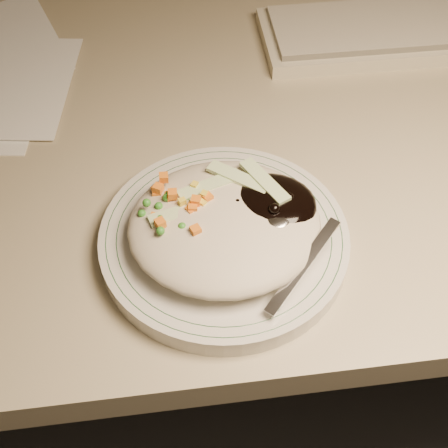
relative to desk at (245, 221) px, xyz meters
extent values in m
cube|color=tan|center=(0.00, 0.00, 0.18)|extent=(1.40, 0.70, 0.04)
cylinder|color=silver|center=(-0.06, -0.20, 0.21)|extent=(0.26, 0.26, 0.02)
torus|color=#144723|center=(-0.06, -0.20, 0.22)|extent=(0.24, 0.24, 0.00)
torus|color=#144723|center=(-0.06, -0.20, 0.22)|extent=(0.22, 0.22, 0.00)
ellipsoid|color=#B7AE94|center=(-0.06, -0.20, 0.24)|extent=(0.19, 0.18, 0.04)
ellipsoid|color=black|center=(-0.01, -0.19, 0.25)|extent=(0.10, 0.09, 0.03)
ellipsoid|color=orange|center=(-0.10, -0.18, 0.24)|extent=(0.08, 0.08, 0.02)
sphere|color=black|center=(-0.04, -0.19, 0.25)|extent=(0.01, 0.01, 0.01)
sphere|color=black|center=(-0.01, -0.18, 0.25)|extent=(0.01, 0.01, 0.01)
sphere|color=black|center=(0.01, -0.19, 0.26)|extent=(0.01, 0.01, 0.01)
sphere|color=black|center=(0.00, -0.18, 0.25)|extent=(0.01, 0.01, 0.01)
sphere|color=black|center=(-0.01, -0.20, 0.26)|extent=(0.01, 0.01, 0.01)
sphere|color=black|center=(-0.02, -0.19, 0.25)|extent=(0.01, 0.01, 0.01)
sphere|color=black|center=(0.00, -0.18, 0.25)|extent=(0.01, 0.01, 0.01)
cube|color=orange|center=(-0.10, -0.17, 0.26)|extent=(0.01, 0.01, 0.01)
cube|color=orange|center=(-0.09, -0.20, 0.25)|extent=(0.01, 0.01, 0.01)
cube|color=orange|center=(-0.12, -0.16, 0.26)|extent=(0.01, 0.01, 0.01)
cube|color=orange|center=(-0.08, -0.19, 0.26)|extent=(0.01, 0.01, 0.01)
cube|color=orange|center=(-0.09, -0.19, 0.26)|extent=(0.01, 0.01, 0.01)
cube|color=orange|center=(-0.12, -0.16, 0.25)|extent=(0.01, 0.01, 0.01)
cube|color=orange|center=(-0.11, -0.17, 0.26)|extent=(0.01, 0.01, 0.01)
cube|color=orange|center=(-0.09, -0.19, 0.26)|extent=(0.01, 0.01, 0.01)
cube|color=orange|center=(-0.07, -0.18, 0.26)|extent=(0.01, 0.01, 0.01)
cube|color=orange|center=(-0.11, -0.15, 0.26)|extent=(0.01, 0.01, 0.01)
cube|color=orange|center=(-0.12, -0.21, 0.26)|extent=(0.01, 0.01, 0.01)
cube|color=orange|center=(-0.09, -0.22, 0.26)|extent=(0.01, 0.01, 0.01)
cube|color=orange|center=(-0.12, -0.19, 0.25)|extent=(0.01, 0.01, 0.01)
cube|color=orange|center=(-0.12, -0.16, 0.25)|extent=(0.01, 0.01, 0.01)
sphere|color=#388C28|center=(-0.09, -0.18, 0.25)|extent=(0.01, 0.01, 0.01)
sphere|color=#388C28|center=(-0.12, -0.22, 0.26)|extent=(0.01, 0.01, 0.01)
sphere|color=#388C28|center=(-0.12, -0.18, 0.26)|extent=(0.01, 0.01, 0.01)
sphere|color=#388C28|center=(-0.13, -0.18, 0.26)|extent=(0.01, 0.01, 0.01)
sphere|color=#388C28|center=(-0.09, -0.18, 0.25)|extent=(0.01, 0.01, 0.01)
sphere|color=#388C28|center=(-0.08, -0.21, 0.25)|extent=(0.01, 0.01, 0.01)
sphere|color=#388C28|center=(-0.10, -0.19, 0.25)|extent=(0.01, 0.01, 0.01)
sphere|color=#388C28|center=(-0.11, -0.20, 0.25)|extent=(0.01, 0.01, 0.01)
sphere|color=#388C28|center=(-0.14, -0.19, 0.25)|extent=(0.01, 0.01, 0.01)
sphere|color=#388C28|center=(-0.11, -0.17, 0.26)|extent=(0.01, 0.01, 0.01)
sphere|color=#388C28|center=(-0.11, -0.17, 0.26)|extent=(0.01, 0.01, 0.01)
sphere|color=#388C28|center=(-0.12, -0.20, 0.25)|extent=(0.01, 0.01, 0.01)
sphere|color=#388C28|center=(-0.10, -0.21, 0.26)|extent=(0.01, 0.01, 0.01)
sphere|color=#388C28|center=(-0.07, -0.16, 0.25)|extent=(0.01, 0.01, 0.01)
cube|color=yellow|center=(-0.09, -0.18, 0.25)|extent=(0.01, 0.01, 0.01)
cube|color=yellow|center=(-0.08, -0.19, 0.26)|extent=(0.01, 0.01, 0.01)
cube|color=yellow|center=(-0.10, -0.17, 0.25)|extent=(0.01, 0.01, 0.01)
cube|color=yellow|center=(-0.10, -0.18, 0.26)|extent=(0.01, 0.01, 0.01)
cube|color=yellow|center=(-0.10, -0.19, 0.25)|extent=(0.01, 0.01, 0.01)
cube|color=yellow|center=(-0.07, -0.18, 0.26)|extent=(0.01, 0.01, 0.01)
cube|color=yellow|center=(-0.08, -0.16, 0.26)|extent=(0.01, 0.01, 0.01)
cube|color=yellow|center=(-0.09, -0.19, 0.25)|extent=(0.01, 0.01, 0.01)
cube|color=#B2D18C|center=(-0.07, -0.16, 0.26)|extent=(0.07, 0.04, 0.00)
cube|color=#B2D18C|center=(-0.04, -0.16, 0.26)|extent=(0.06, 0.05, 0.00)
cube|color=#B2D18C|center=(-0.10, -0.19, 0.26)|extent=(0.07, 0.03, 0.00)
cube|color=#B2D18C|center=(-0.01, -0.17, 0.26)|extent=(0.04, 0.07, 0.00)
ellipsoid|color=silver|center=(-0.01, -0.21, 0.25)|extent=(0.06, 0.06, 0.01)
cube|color=silver|center=(0.01, -0.26, 0.24)|extent=(0.09, 0.09, 0.03)
cube|color=beige|center=(0.25, 0.14, 0.21)|extent=(0.41, 0.15, 0.02)
cube|color=beige|center=(0.25, 0.14, 0.22)|extent=(0.38, 0.12, 0.01)
camera|label=1|loc=(-0.11, -0.59, 0.71)|focal=50.00mm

